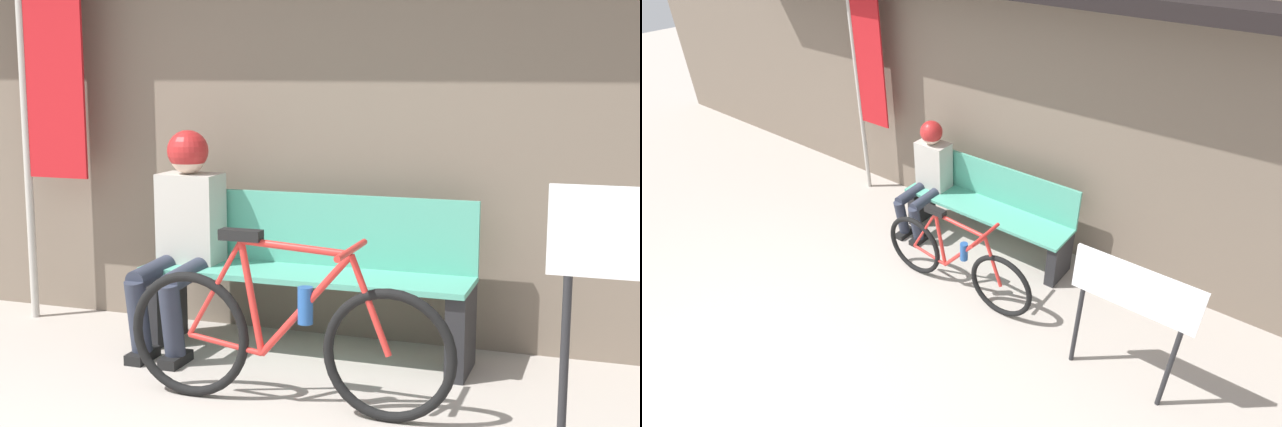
% 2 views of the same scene
% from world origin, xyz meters
% --- Properties ---
extents(storefront_wall, '(12.00, 0.56, 3.20)m').
position_xyz_m(storefront_wall, '(0.00, 2.95, 1.66)').
color(storefront_wall, '#756656').
rests_on(storefront_wall, ground_plane).
extents(park_bench_near, '(1.81, 0.42, 0.87)m').
position_xyz_m(park_bench_near, '(0.36, 2.55, 0.42)').
color(park_bench_near, '#51A88E').
rests_on(park_bench_near, ground_plane).
extents(bicycle, '(1.59, 0.40, 0.83)m').
position_xyz_m(bicycle, '(0.55, 1.75, 0.34)').
color(bicycle, black).
rests_on(bicycle, ground_plane).
extents(person_seated, '(0.34, 0.63, 1.22)m').
position_xyz_m(person_seated, '(-0.33, 2.43, 0.70)').
color(person_seated, '#2D3342').
rests_on(person_seated, ground_plane).
extents(banner_pole, '(0.45, 0.05, 2.31)m').
position_xyz_m(banner_pole, '(-1.36, 2.66, 1.45)').
color(banner_pole, '#B7B2A8').
rests_on(banner_pole, ground_plane).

